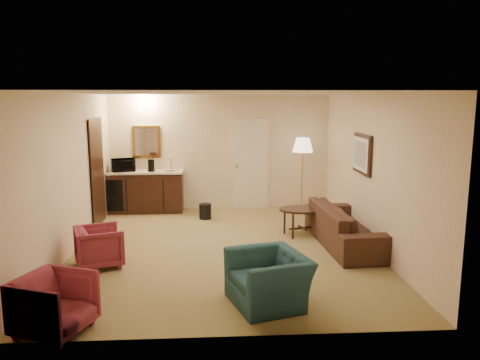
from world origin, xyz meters
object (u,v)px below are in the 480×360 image
(teal_armchair, at_px, (269,271))
(rose_chair_far, at_px, (54,301))
(rose_chair_near, at_px, (99,245))
(microwave, at_px, (123,164))
(wetbar_cabinet, at_px, (147,191))
(waste_bin, at_px, (205,211))
(coffee_maker, at_px, (151,166))
(floor_lamp, at_px, (302,176))
(sofa, at_px, (347,219))
(coffee_table, at_px, (303,222))

(teal_armchair, xyz_separation_m, rose_chair_far, (-2.40, -0.60, -0.06))
(rose_chair_near, bearing_deg, rose_chair_far, 159.28)
(rose_chair_far, height_order, microwave, microwave)
(wetbar_cabinet, height_order, waste_bin, wetbar_cabinet)
(microwave, xyz_separation_m, coffee_maker, (0.63, -0.07, -0.04))
(waste_bin, height_order, microwave, microwave)
(microwave, bearing_deg, coffee_maker, -23.39)
(waste_bin, distance_m, coffee_maker, 1.63)
(rose_chair_far, bearing_deg, floor_lamp, -14.11)
(rose_chair_near, height_order, microwave, microwave)
(rose_chair_near, xyz_separation_m, waste_bin, (1.56, 2.74, -0.18))
(sofa, bearing_deg, coffee_maker, 51.77)
(teal_armchair, relative_size, coffee_table, 1.11)
(rose_chair_near, distance_m, coffee_maker, 3.51)
(wetbar_cabinet, height_order, teal_armchair, wetbar_cabinet)
(teal_armchair, height_order, coffee_maker, coffee_maker)
(wetbar_cabinet, relative_size, teal_armchair, 1.68)
(coffee_table, bearing_deg, waste_bin, 144.86)
(sofa, distance_m, rose_chair_far, 4.97)
(sofa, bearing_deg, rose_chair_near, 98.47)
(floor_lamp, bearing_deg, waste_bin, -169.38)
(wetbar_cabinet, height_order, coffee_maker, coffee_maker)
(microwave, bearing_deg, coffee_table, -46.22)
(coffee_maker, bearing_deg, rose_chair_far, -81.25)
(rose_chair_near, xyz_separation_m, coffee_table, (3.39, 1.45, -0.09))
(wetbar_cabinet, relative_size, rose_chair_far, 2.27)
(coffee_table, xyz_separation_m, coffee_maker, (-3.02, 1.96, 0.80))
(sofa, height_order, waste_bin, sofa)
(wetbar_cabinet, bearing_deg, waste_bin, -28.71)
(floor_lamp, distance_m, coffee_maker, 3.34)
(rose_chair_far, relative_size, coffee_table, 0.82)
(sofa, height_order, rose_chair_far, sofa)
(wetbar_cabinet, height_order, coffee_table, wetbar_cabinet)
(sofa, relative_size, rose_chair_near, 3.44)
(rose_chair_near, bearing_deg, floor_lamp, -70.36)
(rose_chair_near, relative_size, waste_bin, 2.12)
(rose_chair_far, height_order, coffee_maker, coffee_maker)
(coffee_table, bearing_deg, rose_chair_near, -156.80)
(waste_bin, bearing_deg, coffee_table, -35.14)
(wetbar_cabinet, relative_size, coffee_maker, 6.20)
(sofa, relative_size, rose_chair_far, 3.23)
(wetbar_cabinet, distance_m, rose_chair_far, 5.53)
(rose_chair_near, relative_size, coffee_maker, 2.56)
(coffee_table, relative_size, waste_bin, 2.75)
(teal_armchair, relative_size, microwave, 1.95)
(waste_bin, bearing_deg, floor_lamp, 10.62)
(coffee_table, bearing_deg, teal_armchair, -108.83)
(coffee_table, height_order, microwave, microwave)
(coffee_table, relative_size, coffee_maker, 3.33)
(rose_chair_near, bearing_deg, teal_armchair, -142.01)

